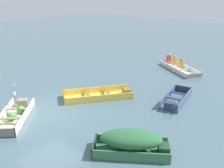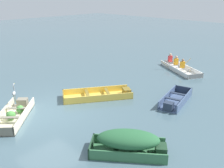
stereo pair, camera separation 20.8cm
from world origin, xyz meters
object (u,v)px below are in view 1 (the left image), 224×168
at_px(skiff_slate_blue_mid_moored, 175,100).
at_px(heron_on_dinghy, 14,93).
at_px(dinghy_cream_foreground, 15,115).
at_px(skiff_green_far_moored, 132,141).
at_px(rowboat_white_with_crew, 177,67).
at_px(skiff_yellow_near_moored, 101,95).

height_order(skiff_slate_blue_mid_moored, heron_on_dinghy, heron_on_dinghy).
relative_size(dinghy_cream_foreground, skiff_green_far_moored, 1.06).
distance_m(rowboat_white_with_crew, heron_on_dinghy, 10.99).
bearing_deg(skiff_yellow_near_moored, rowboat_white_with_crew, 87.32).
xyz_separation_m(skiff_slate_blue_mid_moored, skiff_green_far_moored, (1.03, -4.58, 0.30)).
bearing_deg(rowboat_white_with_crew, skiff_green_far_moored, -68.42).
xyz_separation_m(dinghy_cream_foreground, rowboat_white_with_crew, (1.32, 11.12, 0.03)).
distance_m(skiff_yellow_near_moored, heron_on_dinghy, 4.12).
bearing_deg(skiff_yellow_near_moored, heron_on_dinghy, -112.26).
height_order(skiff_slate_blue_mid_moored, skiff_green_far_moored, skiff_green_far_moored).
xyz_separation_m(dinghy_cream_foreground, skiff_slate_blue_mid_moored, (4.10, 6.08, -0.00)).
xyz_separation_m(skiff_green_far_moored, rowboat_white_with_crew, (-3.81, 9.63, -0.27)).
bearing_deg(skiff_green_far_moored, skiff_yellow_near_moored, 148.23).
height_order(dinghy_cream_foreground, heron_on_dinghy, heron_on_dinghy).
bearing_deg(heron_on_dinghy, skiff_slate_blue_mid_moored, 51.15).
bearing_deg(skiff_yellow_near_moored, skiff_green_far_moored, -31.77).
bearing_deg(dinghy_cream_foreground, skiff_yellow_near_moored, 76.28).
height_order(dinghy_cream_foreground, rowboat_white_with_crew, rowboat_white_with_crew).
relative_size(dinghy_cream_foreground, rowboat_white_with_crew, 0.74).
relative_size(skiff_yellow_near_moored, heron_on_dinghy, 4.20).
height_order(dinghy_cream_foreground, skiff_yellow_near_moored, dinghy_cream_foreground).
xyz_separation_m(skiff_yellow_near_moored, skiff_slate_blue_mid_moored, (3.11, 2.02, 0.04)).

